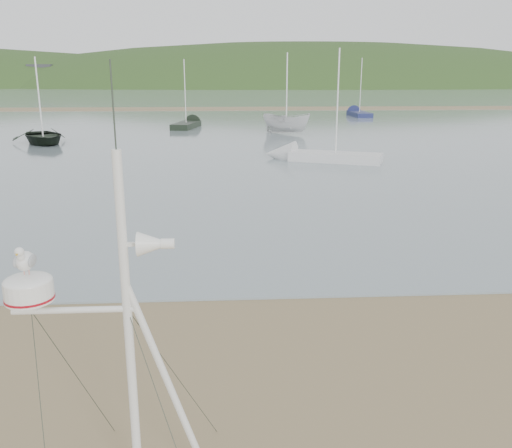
{
  "coord_description": "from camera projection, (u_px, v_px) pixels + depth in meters",
  "views": [
    {
      "loc": [
        1.92,
        -6.84,
        4.72
      ],
      "look_at": [
        2.39,
        1.0,
        2.54
      ],
      "focal_mm": 38.0,
      "sensor_mm": 36.0,
      "label": 1
    }
  ],
  "objects": [
    {
      "name": "sailboat_white_near",
      "position": [
        306.0,
        155.0,
        30.39
      ],
      "size": [
        6.69,
        4.01,
        6.56
      ],
      "color": "silver",
      "rests_on": "ground"
    },
    {
      "name": "far_cottages",
      "position": [
        226.0,
        76.0,
        195.35
      ],
      "size": [
        294.4,
        6.3,
        8.0
      ],
      "color": "white",
      "rests_on": "ground"
    },
    {
      "name": "sailboat_blue_far",
      "position": [
        355.0,
        113.0,
        63.71
      ],
      "size": [
        1.85,
        7.09,
        7.02
      ],
      "color": "#151B4A",
      "rests_on": "ground"
    },
    {
      "name": "sailboat_dark_mid",
      "position": [
        191.0,
        123.0,
        50.04
      ],
      "size": [
        2.85,
        6.66,
        6.45
      ],
      "color": "black",
      "rests_on": "ground"
    },
    {
      "name": "boat_white",
      "position": [
        287.0,
        106.0,
        43.31
      ],
      "size": [
        2.37,
        2.37,
        4.42
      ],
      "primitive_type": "imported",
      "rotation": [
        0.0,
        0.0,
        0.88
      ],
      "color": "silver",
      "rests_on": "water"
    },
    {
      "name": "mast_rig",
      "position": [
        127.0,
        404.0,
        6.02
      ],
      "size": [
        2.16,
        2.3,
        4.87
      ],
      "color": "white",
      "rests_on": "ground"
    },
    {
      "name": "sandbar",
      "position": [
        209.0,
        109.0,
        75.04
      ],
      "size": [
        560.0,
        7.0,
        0.07
      ],
      "primitive_type": "cube",
      "color": "olive",
      "rests_on": "water"
    },
    {
      "name": "water",
      "position": [
        215.0,
        94.0,
        134.69
      ],
      "size": [
        560.0,
        256.0,
        0.04
      ],
      "primitive_type": "cube",
      "color": "slate",
      "rests_on": "ground"
    },
    {
      "name": "ground",
      "position": [
        93.0,
        416.0,
        7.73
      ],
      "size": [
        560.0,
        560.0,
        0.0
      ],
      "primitive_type": "plane",
      "color": "olive",
      "rests_on": "ground"
    },
    {
      "name": "boat_dark",
      "position": [
        40.0,
        107.0,
        36.95
      ],
      "size": [
        3.67,
        2.61,
        5.04
      ],
      "primitive_type": "imported",
      "rotation": [
        0.0,
        0.0,
        0.49
      ],
      "color": "black",
      "rests_on": "water"
    },
    {
      "name": "hill_ridge",
      "position": [
        261.0,
        131.0,
        240.09
      ],
      "size": [
        620.0,
        180.0,
        80.0
      ],
      "color": "#233D19",
      "rests_on": "ground"
    }
  ]
}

